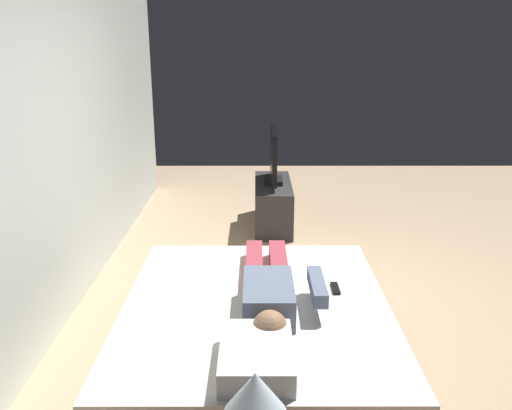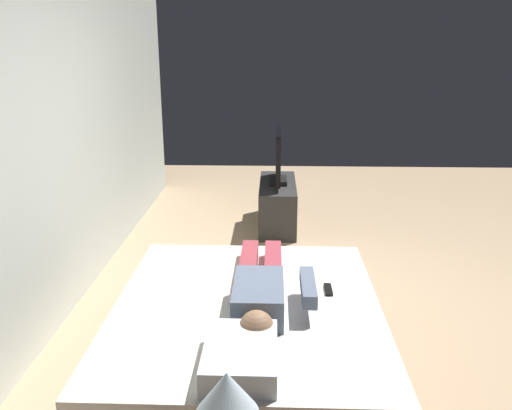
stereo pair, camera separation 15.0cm
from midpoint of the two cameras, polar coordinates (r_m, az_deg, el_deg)
name	(u,v)px [view 1 (the left image)]	position (r m, az deg, el deg)	size (l,w,h in m)	color
ground_plane	(331,309)	(4.25, 7.03, -11.04)	(10.00, 10.00, 0.00)	tan
back_wall	(68,123)	(4.43, -20.48, 8.31)	(6.40, 0.10, 2.80)	silver
bed	(256,345)	(3.28, -1.33, -14.84)	(1.91, 1.62, 0.54)	brown
pillow	(256,356)	(2.56, -1.69, -15.96)	(0.48, 0.34, 0.12)	white
person	(270,289)	(3.13, 0.17, -9.00)	(1.26, 0.46, 0.18)	slate
remote	(335,288)	(3.32, 7.25, -8.90)	(0.15, 0.04, 0.02)	black
tv_stand	(273,204)	(5.97, 1.11, 0.11)	(1.10, 0.40, 0.50)	#2D2D2D
tv	(273,157)	(5.83, 1.14, 5.13)	(0.88, 0.20, 0.59)	black
lamp	(255,395)	(1.91, -2.47, -19.82)	(0.22, 0.22, 0.42)	#59595B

